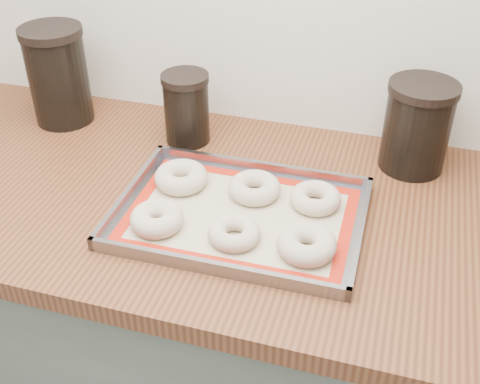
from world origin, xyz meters
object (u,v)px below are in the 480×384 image
(bagel_back_right, at_px, (315,198))
(canister_right, at_px, (417,126))
(bagel_front_left, at_px, (157,219))
(canister_left, at_px, (58,75))
(canister_mid, at_px, (186,108))
(bagel_back_mid, at_px, (255,188))
(bagel_front_right, at_px, (307,244))
(baking_tray, at_px, (240,215))
(bagel_front_mid, at_px, (234,233))
(bagel_back_left, at_px, (181,177))

(bagel_back_right, distance_m, canister_right, 0.27)
(bagel_front_left, bearing_deg, canister_right, 39.21)
(canister_left, bearing_deg, canister_mid, -1.70)
(bagel_front_left, bearing_deg, bagel_back_right, 29.33)
(bagel_back_right, height_order, canister_right, canister_right)
(bagel_back_mid, xyz_separation_m, canister_left, (-0.52, 0.18, 0.09))
(bagel_front_right, distance_m, bagel_back_right, 0.14)
(bagel_back_mid, relative_size, bagel_back_right, 1.05)
(baking_tray, xyz_separation_m, bagel_back_mid, (0.01, 0.07, 0.02))
(bagel_front_mid, bearing_deg, baking_tray, 98.28)
(bagel_front_mid, relative_size, bagel_back_mid, 0.92)
(canister_right, bearing_deg, bagel_back_left, -154.09)
(bagel_front_mid, height_order, bagel_front_right, bagel_front_right)
(bagel_front_mid, bearing_deg, canister_left, 148.30)
(bagel_back_mid, distance_m, bagel_back_right, 0.12)
(bagel_front_right, bearing_deg, canister_left, 153.78)
(bagel_front_right, relative_size, bagel_back_left, 0.97)
(canister_right, bearing_deg, bagel_front_right, -114.30)
(canister_left, bearing_deg, bagel_back_mid, -19.19)
(bagel_front_right, relative_size, canister_left, 0.46)
(bagel_back_mid, bearing_deg, canister_left, 160.81)
(bagel_front_left, relative_size, bagel_front_mid, 1.04)
(bagel_back_right, bearing_deg, bagel_back_left, -178.01)
(canister_left, bearing_deg, bagel_front_left, -41.04)
(baking_tray, xyz_separation_m, bagel_front_right, (0.14, -0.07, 0.02))
(canister_left, xyz_separation_m, canister_right, (0.81, 0.02, -0.02))
(bagel_front_right, xyz_separation_m, bagel_back_mid, (-0.13, 0.14, -0.00))
(bagel_front_left, relative_size, canister_right, 0.52)
(baking_tray, bearing_deg, bagel_back_left, 155.71)
(bagel_back_right, bearing_deg, baking_tray, -150.27)
(bagel_front_left, distance_m, canister_left, 0.51)
(bagel_front_mid, relative_size, bagel_back_left, 0.88)
(bagel_front_right, height_order, canister_mid, canister_mid)
(bagel_front_right, distance_m, canister_left, 0.74)
(bagel_front_left, relative_size, bagel_back_right, 1.00)
(bagel_front_left, xyz_separation_m, bagel_front_mid, (0.15, 0.01, -0.00))
(baking_tray, distance_m, canister_left, 0.58)
(canister_left, distance_m, canister_right, 0.81)
(bagel_back_mid, bearing_deg, bagel_back_right, 0.69)
(bagel_front_left, height_order, canister_right, canister_right)
(bagel_back_right, bearing_deg, canister_mid, 152.26)
(baking_tray, relative_size, bagel_back_mid, 4.51)
(bagel_front_mid, xyz_separation_m, canister_right, (0.29, 0.35, 0.07))
(bagel_front_left, bearing_deg, bagel_back_left, 92.64)
(bagel_back_mid, height_order, canister_mid, canister_mid)
(bagel_back_left, height_order, bagel_back_mid, bagel_back_left)
(bagel_back_left, bearing_deg, baking_tray, -24.29)
(bagel_back_mid, bearing_deg, bagel_front_mid, -89.23)
(bagel_back_mid, relative_size, canister_left, 0.45)
(bagel_front_left, bearing_deg, bagel_front_right, 1.47)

